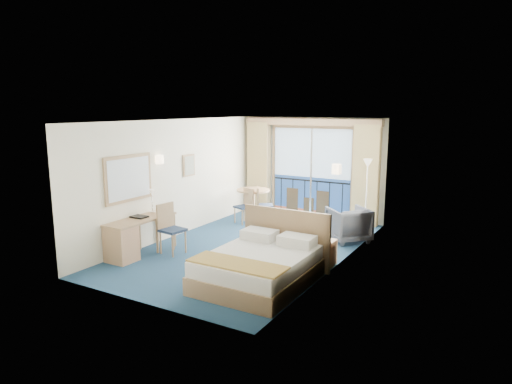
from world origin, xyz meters
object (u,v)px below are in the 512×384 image
armchair (349,224)px  table_chair_a (262,203)px  table_chair_b (246,204)px  bed (260,266)px  nightstand (324,253)px  round_table (253,196)px  desk (126,239)px  desk_chair (170,225)px  floor_lamp (367,176)px

armchair → table_chair_a: size_ratio=0.90×
table_chair_a → table_chair_b: 0.43m
armchair → bed: bearing=35.5°
nightstand → round_table: bearing=140.5°
desk → round_table: round_table is taller
nightstand → table_chair_b: (-2.99, 2.02, 0.26)m
desk_chair → round_table: 3.39m
armchair → table_chair_a: bearing=-56.5°
bed → table_chair_a: (-2.02, 3.64, 0.22)m
desk → desk_chair: bearing=59.7°
desk → table_chair_a: (0.87, 3.91, 0.11)m
round_table → desk_chair: bearing=-90.0°
bed → armchair: size_ratio=2.50×
bed → round_table: bearing=122.0°
floor_lamp → round_table: 3.07m
armchair → table_chair_b: 2.86m
armchair → desk_chair: (-2.91, -2.66, 0.20)m
desk_chair → table_chair_b: (0.06, 2.89, -0.07)m
nightstand → floor_lamp: bearing=91.8°
bed → desk_chair: bed is taller
desk_chair → table_chair_a: bearing=-0.5°
floor_lamp → desk_chair: 4.87m
nightstand → armchair: size_ratio=0.60×
desk → floor_lamp: bearing=53.2°
bed → desk: 2.90m
bed → table_chair_b: 4.15m
armchair → desk_chair: desk_chair is taller
nightstand → desk: 3.88m
bed → desk: (-2.89, -0.27, 0.10)m
nightstand → desk_chair: (-3.05, -0.87, 0.33)m
armchair → round_table: round_table is taller
bed → table_chair_b: (-2.37, 3.40, 0.20)m
bed → table_chair_a: bed is taller
round_table → floor_lamp: bearing=7.8°
desk → armchair: bearing=45.6°
desk → table_chair_b: bearing=81.9°
table_chair_a → nightstand: bearing=-163.5°
floor_lamp → desk: (-3.41, -4.57, -0.91)m
floor_lamp → table_chair_b: floor_lamp is taller
armchair → floor_lamp: floor_lamp is taller
table_chair_b → table_chair_a: bearing=54.0°
nightstand → table_chair_b: size_ratio=0.56×
floor_lamp → bed: bearing=-96.9°
table_chair_a → table_chair_b: (-0.35, -0.24, -0.02)m
floor_lamp → desk_chair: bearing=-128.0°
bed → table_chair_a: 4.16m
nightstand → desk_chair: bearing=-164.0°
desk_chair → round_table: desk_chair is taller
bed → nightstand: bed is taller
desk_chair → table_chair_a: (0.42, 3.13, -0.05)m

